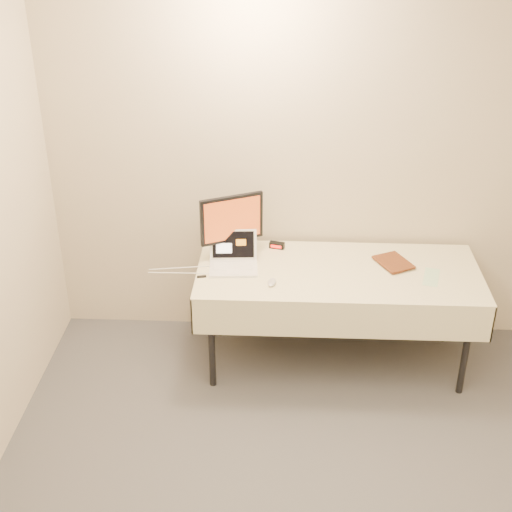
{
  "coord_description": "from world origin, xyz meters",
  "views": [
    {
      "loc": [
        -0.35,
        -2.05,
        3.04
      ],
      "look_at": [
        -0.54,
        1.99,
        0.86
      ],
      "focal_mm": 50.0,
      "sensor_mm": 36.0,
      "label": 1
    }
  ],
  "objects_px": {
    "laptop": "(233,259)",
    "monitor": "(232,222)",
    "table": "(338,278)",
    "book": "(383,250)"
  },
  "relations": [
    {
      "from": "laptop",
      "to": "monitor",
      "type": "distance_m",
      "value": 0.24
    },
    {
      "from": "table",
      "to": "book",
      "type": "xyz_separation_m",
      "value": [
        0.28,
        0.06,
        0.19
      ]
    },
    {
      "from": "laptop",
      "to": "book",
      "type": "relative_size",
      "value": 1.33
    },
    {
      "from": "monitor",
      "to": "laptop",
      "type": "bearing_deg",
      "value": -107.65
    },
    {
      "from": "table",
      "to": "laptop",
      "type": "xyz_separation_m",
      "value": [
        -0.7,
        0.03,
        0.11
      ]
    },
    {
      "from": "laptop",
      "to": "table",
      "type": "bearing_deg",
      "value": -6.94
    },
    {
      "from": "laptop",
      "to": "monitor",
      "type": "bearing_deg",
      "value": 93.33
    },
    {
      "from": "laptop",
      "to": "monitor",
      "type": "xyz_separation_m",
      "value": [
        -0.02,
        0.12,
        0.21
      ]
    },
    {
      "from": "monitor",
      "to": "book",
      "type": "distance_m",
      "value": 1.01
    },
    {
      "from": "monitor",
      "to": "book",
      "type": "bearing_deg",
      "value": -30.87
    }
  ]
}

